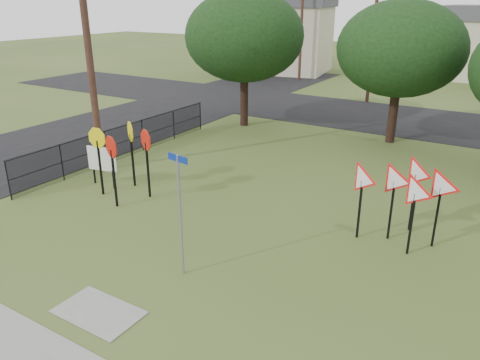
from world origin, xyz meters
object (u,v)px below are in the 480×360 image
at_px(yield_sign_cluster, 406,185).
at_px(street_name_sign, 180,209).
at_px(stop_sign_cluster, 122,146).
at_px(info_board, 102,160).

bearing_deg(yield_sign_cluster, street_name_sign, -132.41).
bearing_deg(stop_sign_cluster, info_board, 169.51).
distance_m(street_name_sign, yield_sign_cluster, 6.48).
xyz_separation_m(street_name_sign, yield_sign_cluster, (4.37, 4.78, -0.08)).
xyz_separation_m(stop_sign_cluster, yield_sign_cluster, (9.40, 1.74, -0.10)).
distance_m(yield_sign_cluster, info_board, 10.93).
bearing_deg(stop_sign_cluster, street_name_sign, -31.13).
height_order(stop_sign_cluster, info_board, stop_sign_cluster).
xyz_separation_m(yield_sign_cluster, info_board, (-10.80, -1.48, -0.75)).
bearing_deg(yield_sign_cluster, stop_sign_cluster, -169.50).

